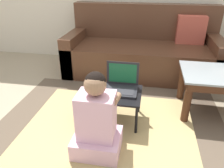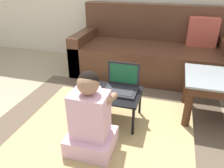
{
  "view_description": "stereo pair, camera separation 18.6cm",
  "coord_description": "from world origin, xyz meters",
  "views": [
    {
      "loc": [
        0.32,
        -1.73,
        1.26
      ],
      "look_at": [
        0.01,
        0.01,
        0.35
      ],
      "focal_mm": 35.0,
      "sensor_mm": 36.0,
      "label": 1
    },
    {
      "loc": [
        0.5,
        -1.68,
        1.26
      ],
      "look_at": [
        0.01,
        0.01,
        0.35
      ],
      "focal_mm": 35.0,
      "sensor_mm": 36.0,
      "label": 2
    }
  ],
  "objects": [
    {
      "name": "laptop",
      "position": [
        0.09,
        0.02,
        0.33
      ],
      "size": [
        0.3,
        0.24,
        0.24
      ],
      "color": "#232328",
      "rests_on": "laptop_desk"
    },
    {
      "name": "couch",
      "position": [
        0.23,
        1.17,
        0.29
      ],
      "size": [
        2.0,
        0.86,
        0.88
      ],
      "color": "#4C2D1E",
      "rests_on": "ground_plane"
    },
    {
      "name": "person_seated",
      "position": [
        -0.02,
        -0.46,
        0.28
      ],
      "size": [
        0.36,
        0.38,
        0.67
      ],
      "color": "#E5B2CC",
      "rests_on": "ground_plane"
    },
    {
      "name": "laptop_desk",
      "position": [
        0.02,
        -0.04,
        0.26
      ],
      "size": [
        0.53,
        0.39,
        0.29
      ],
      "color": "black",
      "rests_on": "ground_plane"
    },
    {
      "name": "computer_mouse",
      "position": [
        -0.11,
        -0.03,
        0.31
      ],
      "size": [
        0.07,
        0.09,
        0.04
      ],
      "color": "silver",
      "rests_on": "laptop_desk"
    },
    {
      "name": "area_rug",
      "position": [
        0.02,
        -0.25,
        0.0
      ],
      "size": [
        2.08,
        1.89,
        0.01
      ],
      "color": "brown",
      "rests_on": "ground_plane"
    },
    {
      "name": "ground_plane",
      "position": [
        0.0,
        0.0,
        0.0
      ],
      "size": [
        16.0,
        16.0,
        0.0
      ],
      "primitive_type": "plane",
      "color": "gray"
    }
  ]
}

